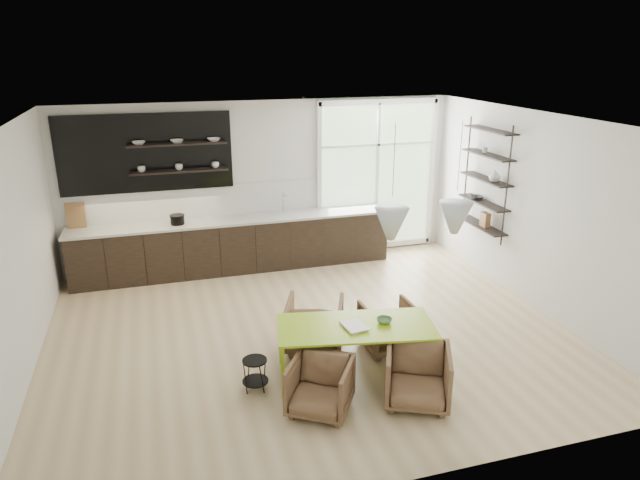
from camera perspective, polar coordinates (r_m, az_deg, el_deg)
The scene contains 11 objects.
room at distance 8.61m, azimuth 0.60°, elevation 3.25°, with size 7.02×6.01×2.91m.
kitchen_run at distance 10.10m, azimuth -9.03°, elevation 0.27°, with size 5.54×0.69×2.75m.
right_shelving at distance 9.79m, azimuth 16.28°, elevation 5.56°, with size 0.26×1.22×1.90m.
dining_table at distance 6.79m, azimuth 3.60°, elevation -8.88°, with size 1.96×1.16×0.67m.
armchair_back_left at distance 7.51m, azimuth -0.54°, elevation -8.41°, with size 0.72×0.74×0.67m, color brown.
armchair_back_right at distance 7.56m, azimuth 6.91°, elevation -8.59°, with size 0.66×0.68×0.62m, color brown.
armchair_front_left at distance 6.34m, azimuth 0.02°, elevation -14.43°, with size 0.64×0.66×0.60m, color brown.
armchair_front_right at distance 6.55m, azimuth 9.73°, elevation -13.28°, with size 0.69×0.71×0.65m, color brown.
wire_stool at distance 6.75m, azimuth -6.52°, elevation -12.81°, with size 0.30×0.30×0.38m.
table_book at distance 6.67m, azimuth 2.49°, elevation -8.80°, with size 0.25×0.33×0.03m, color white.
table_bowl at distance 6.85m, azimuth 6.45°, elevation -8.00°, with size 0.18×0.18×0.06m, color #59814D.
Camera 1 is at (-1.88, -6.82, 3.78)m, focal length 32.00 mm.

